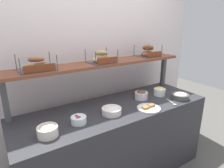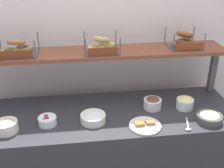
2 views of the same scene
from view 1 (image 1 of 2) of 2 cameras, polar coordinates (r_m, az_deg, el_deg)
The scene contains 16 objects.
back_wall at distance 2.36m, azimuth -6.30°, elevation 5.72°, with size 3.27×0.06×2.40m, color silver.
deli_counter at distance 2.22m, azimuth 1.17°, elevation -16.81°, with size 2.07×0.70×0.85m, color #2D2D33.
shelf_riser_left at distance 1.89m, azimuth -29.21°, elevation -4.30°, with size 0.05×0.05×0.40m, color #4C4C51.
shelf_riser_right at distance 2.76m, azimuth 14.97°, elevation 3.80°, with size 0.05×0.05×0.40m, color #4C4C51.
upper_shelf at distance 2.10m, azimuth -2.86°, elevation 6.15°, with size 2.03×0.32×0.03m, color brown.
bowl_beet_salad at distance 1.72m, azimuth -9.90°, elevation -10.38°, with size 0.14×0.14×0.07m.
bowl_egg_salad at distance 2.38m, azimuth 13.96°, elevation -2.06°, with size 0.14×0.14×0.11m.
bowl_cream_cheese at distance 1.85m, azimuth -0.11°, elevation -7.78°, with size 0.19×0.19×0.08m.
bowl_chocolate_spread at distance 2.23m, azimuth 8.68°, elevation -3.14°, with size 0.15×0.15×0.10m.
bowl_potato_salad at distance 1.59m, azimuth -18.61°, elevation -12.87°, with size 0.16×0.16×0.10m.
bowl_tuna_salad at distance 2.34m, azimuth 19.58°, elevation -3.32°, with size 0.19×0.19×0.07m.
serving_plate_white at distance 2.00m, azimuth 10.83°, elevation -7.02°, with size 0.24×0.24×0.04m.
serving_spoon_near_plate at distance 2.19m, azimuth 17.62°, elevation -5.45°, with size 0.07×0.17×0.01m.
bagel_basket_everything at distance 1.85m, azimuth -21.52°, elevation 5.20°, with size 0.31×0.25×0.14m.
bagel_basket_sesame at distance 2.07m, azimuth -3.17°, elevation 7.71°, with size 0.29×0.25×0.14m.
bagel_basket_cinnamon_raisin at distance 2.51m, azimuth 10.57°, elevation 9.22°, with size 0.28×0.25×0.15m.
Camera 1 is at (-1.04, -1.51, 1.69)m, focal length 30.78 mm.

